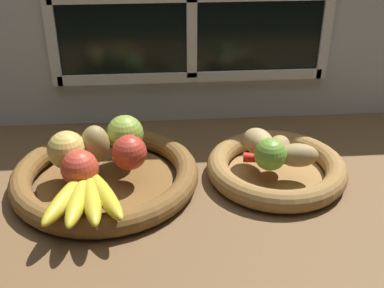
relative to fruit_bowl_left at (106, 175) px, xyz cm
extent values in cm
cube|color=brown|center=(19.44, 0.00, -3.54)|extent=(140.00, 90.00, 3.00)
cube|color=silver|center=(19.44, 30.00, 25.46)|extent=(140.00, 3.00, 55.00)
cube|color=white|center=(19.44, 27.50, 9.96)|extent=(64.00, 1.20, 2.40)
cylinder|color=brown|center=(0.00, 0.00, -1.54)|extent=(26.79, 26.79, 1.00)
torus|color=brown|center=(0.00, 0.00, 0.18)|extent=(37.11, 37.11, 4.44)
cylinder|color=olive|center=(34.54, 0.00, -1.54)|extent=(19.68, 19.68, 1.00)
torus|color=olive|center=(34.54, 0.00, 0.18)|extent=(28.44, 28.44, 4.44)
sphere|color=#CC422D|center=(-3.65, -6.50, 5.83)|extent=(6.87, 6.87, 6.87)
sphere|color=#DBB756|center=(-6.85, 0.33, 6.15)|extent=(7.50, 7.50, 7.50)
sphere|color=#B73828|center=(5.08, -1.35, 5.82)|extent=(6.83, 6.83, 6.83)
sphere|color=#8CAD3D|center=(3.99, 5.92, 6.21)|extent=(7.61, 7.61, 7.61)
ellipsoid|color=olive|center=(-1.61, 1.73, 6.27)|extent=(6.09, 5.97, 7.74)
ellipsoid|color=gold|center=(-5.18, -12.67, 3.98)|extent=(8.44, 16.59, 3.16)
ellipsoid|color=gold|center=(-3.13, -13.11, 3.98)|extent=(4.51, 16.68, 3.16)
ellipsoid|color=gold|center=(-1.03, -13.02, 3.98)|extent=(5.94, 16.78, 3.16)
ellipsoid|color=gold|center=(0.97, -12.40, 3.98)|extent=(9.71, 16.30, 3.16)
sphere|color=brown|center=(-2.45, -4.90, 3.98)|extent=(2.84, 2.84, 2.84)
ellipsoid|color=#A38451|center=(37.66, -3.12, 4.73)|extent=(8.49, 5.44, 4.67)
ellipsoid|color=#A38451|center=(34.54, 0.00, 4.81)|extent=(7.33, 7.72, 4.81)
ellipsoid|color=tan|center=(31.03, 2.73, 4.93)|extent=(7.86, 8.98, 5.05)
sphere|color=#6B9E33|center=(32.02, -3.78, 5.56)|extent=(6.32, 6.32, 6.32)
cone|color=red|center=(34.27, -2.42, 3.44)|extent=(14.16, 5.20, 2.08)
camera|label=1|loc=(10.72, -81.32, 50.89)|focal=44.54mm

